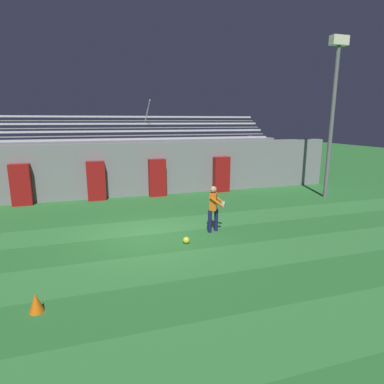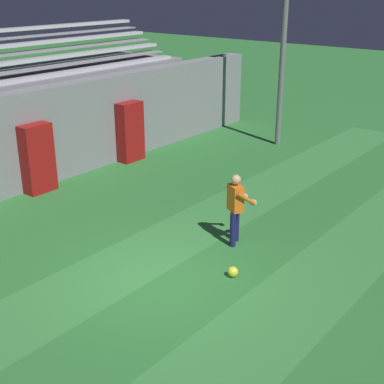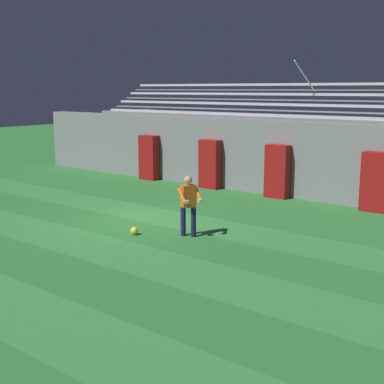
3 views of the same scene
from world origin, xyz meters
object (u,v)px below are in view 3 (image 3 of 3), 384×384
at_px(padding_pillar_far_left, 149,158).
at_px(padding_pillar_far_right, 375,182).
at_px(padding_pillar_gate_right, 277,171).
at_px(padding_pillar_gate_left, 210,164).
at_px(soccer_ball, 134,231).
at_px(goalkeeper, 189,202).

bearing_deg(padding_pillar_far_left, padding_pillar_far_right, 0.00).
relative_size(padding_pillar_gate_right, padding_pillar_far_left, 1.00).
xyz_separation_m(padding_pillar_gate_left, padding_pillar_far_right, (6.74, 0.00, 0.00)).
xyz_separation_m(padding_pillar_gate_right, soccer_ball, (-0.46, -6.98, -0.87)).
relative_size(padding_pillar_far_left, goalkeeper, 1.17).
distance_m(padding_pillar_far_left, padding_pillar_far_right, 10.12).
bearing_deg(padding_pillar_far_right, goalkeeper, -114.72).
bearing_deg(soccer_ball, padding_pillar_gate_left, 110.71).
distance_m(padding_pillar_gate_left, padding_pillar_far_left, 3.38).
xyz_separation_m(padding_pillar_far_right, soccer_ball, (-4.10, -6.98, -0.87)).
bearing_deg(goalkeeper, padding_pillar_gate_left, 122.35).
bearing_deg(soccer_ball, padding_pillar_far_right, 59.59).
bearing_deg(padding_pillar_far_left, goalkeeper, -40.22).
relative_size(goalkeeper, soccer_ball, 7.59).
distance_m(padding_pillar_far_left, goalkeeper, 9.54).
height_order(padding_pillar_gate_left, padding_pillar_gate_right, same).
relative_size(padding_pillar_gate_right, soccer_ball, 8.91).
height_order(padding_pillar_far_left, soccer_ball, padding_pillar_far_left).
bearing_deg(goalkeeper, soccer_ball, -146.91).
distance_m(padding_pillar_gate_right, goalkeeper, 6.21).
xyz_separation_m(padding_pillar_gate_left, padding_pillar_gate_right, (3.10, 0.00, 0.00)).
relative_size(padding_pillar_gate_left, goalkeeper, 1.17).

